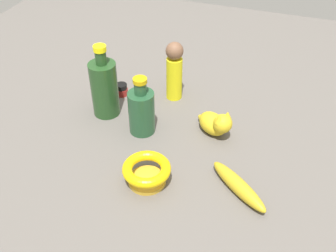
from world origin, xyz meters
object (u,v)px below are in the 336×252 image
object	(u,v)px
cat_figurine	(216,123)
nail_polish_jar	(122,90)
bottle_tall	(104,87)
bowl	(149,172)
bottle_short	(141,111)
person_figure_adult	(174,70)
banana	(238,186)

from	to	relation	value
cat_figurine	nail_polish_jar	world-z (taller)	cat_figurine
nail_polish_jar	bottle_tall	distance (m)	0.12
bowl	bottle_short	bearing A→B (deg)	26.80
cat_figurine	person_figure_adult	bearing A→B (deg)	51.03
cat_figurine	person_figure_adult	size ratio (longest dim) A/B	0.60
cat_figurine	person_figure_adult	distance (m)	0.22
cat_figurine	nail_polish_jar	bearing A→B (deg)	74.33
bowl	person_figure_adult	distance (m)	0.38
bowl	banana	bearing A→B (deg)	-78.57
bottle_short	nail_polish_jar	distance (m)	0.20
bowl	nail_polish_jar	size ratio (longest dim) A/B	3.01
nail_polish_jar	person_figure_adult	bearing A→B (deg)	-75.23
bottle_short	person_figure_adult	size ratio (longest dim) A/B	0.91
bottle_short	person_figure_adult	world-z (taller)	person_figure_adult
bowl	cat_figurine	bearing A→B (deg)	-24.60
cat_figurine	person_figure_adult	world-z (taller)	person_figure_adult
bottle_tall	cat_figurine	bearing A→B (deg)	-88.35
cat_figurine	banana	bearing A→B (deg)	-151.24
cat_figurine	bottle_short	size ratio (longest dim) A/B	0.66
bottle_tall	bottle_short	bearing A→B (deg)	-108.20
bottle_short	banana	world-z (taller)	bottle_short
bowl	bottle_short	size ratio (longest dim) A/B	0.68
banana	nail_polish_jar	xyz separation A→B (m)	(0.28, 0.44, -0.00)
banana	bottle_tall	world-z (taller)	bottle_tall
cat_figurine	bottle_tall	world-z (taller)	bottle_tall
cat_figurine	nail_polish_jar	xyz separation A→B (m)	(0.09, 0.33, -0.02)
person_figure_adult	bottle_short	bearing A→B (deg)	170.58
bottle_short	bottle_tall	distance (m)	0.14
bowl	nail_polish_jar	bearing A→B (deg)	34.26
cat_figurine	bottle_short	distance (m)	0.21
bowl	bottle_short	xyz separation A→B (m)	(0.18, 0.09, 0.03)
bowl	bottle_tall	size ratio (longest dim) A/B	0.53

